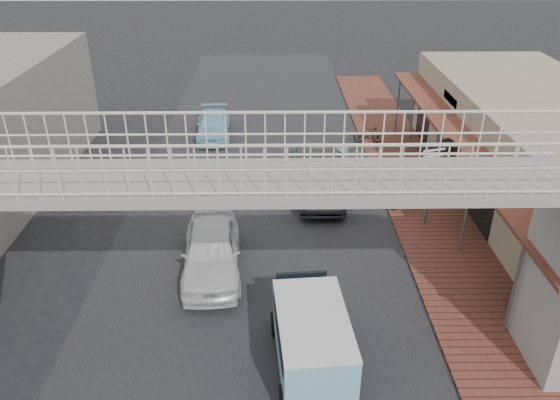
{
  "coord_description": "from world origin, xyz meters",
  "views": [
    {
      "loc": [
        0.61,
        -14.42,
        10.21
      ],
      "look_at": [
        0.83,
        1.43,
        1.8
      ],
      "focal_mm": 35.0,
      "sensor_mm": 36.0,
      "label": 1
    }
  ],
  "objects_px": {
    "white_hatchback": "(211,251)",
    "angkot_curb": "(321,164)",
    "dark_sedan": "(319,177)",
    "motorcycle_far": "(369,134)",
    "angkot_far": "(213,125)",
    "angkot_van": "(311,333)",
    "arrow_sign": "(454,155)",
    "motorcycle_near": "(408,199)"
  },
  "relations": [
    {
      "from": "white_hatchback",
      "to": "arrow_sign",
      "type": "xyz_separation_m",
      "value": [
        8.26,
        2.97,
        1.95
      ]
    },
    {
      "from": "angkot_far",
      "to": "dark_sedan",
      "type": "bearing_deg",
      "value": -57.66
    },
    {
      "from": "angkot_far",
      "to": "motorcycle_near",
      "type": "relative_size",
      "value": 2.56
    },
    {
      "from": "white_hatchback",
      "to": "dark_sedan",
      "type": "height_order",
      "value": "dark_sedan"
    },
    {
      "from": "white_hatchback",
      "to": "motorcycle_far",
      "type": "relative_size",
      "value": 3.03
    },
    {
      "from": "motorcycle_near",
      "to": "motorcycle_far",
      "type": "xyz_separation_m",
      "value": [
        -0.43,
        6.73,
        0.03
      ]
    },
    {
      "from": "white_hatchback",
      "to": "angkot_far",
      "type": "bearing_deg",
      "value": 91.32
    },
    {
      "from": "white_hatchback",
      "to": "arrow_sign",
      "type": "distance_m",
      "value": 8.99
    },
    {
      "from": "dark_sedan",
      "to": "angkot_van",
      "type": "height_order",
      "value": "angkot_van"
    },
    {
      "from": "white_hatchback",
      "to": "angkot_curb",
      "type": "xyz_separation_m",
      "value": [
        3.97,
        6.66,
        -0.03
      ]
    },
    {
      "from": "motorcycle_far",
      "to": "white_hatchback",
      "type": "bearing_deg",
      "value": 150.33
    },
    {
      "from": "dark_sedan",
      "to": "angkot_far",
      "type": "height_order",
      "value": "dark_sedan"
    },
    {
      "from": "angkot_van",
      "to": "motorcycle_near",
      "type": "xyz_separation_m",
      "value": [
        4.22,
        8.17,
        -0.66
      ]
    },
    {
      "from": "angkot_van",
      "to": "motorcycle_far",
      "type": "bearing_deg",
      "value": 71.29
    },
    {
      "from": "angkot_curb",
      "to": "angkot_far",
      "type": "xyz_separation_m",
      "value": [
        -5.04,
        5.22,
        -0.15
      ]
    },
    {
      "from": "angkot_far",
      "to": "arrow_sign",
      "type": "bearing_deg",
      "value": -47.57
    },
    {
      "from": "dark_sedan",
      "to": "angkot_van",
      "type": "xyz_separation_m",
      "value": [
        -0.92,
        -9.54,
        0.37
      ]
    },
    {
      "from": "motorcycle_far",
      "to": "arrow_sign",
      "type": "bearing_deg",
      "value": -165.74
    },
    {
      "from": "white_hatchback",
      "to": "arrow_sign",
      "type": "height_order",
      "value": "arrow_sign"
    },
    {
      "from": "angkot_curb",
      "to": "motorcycle_near",
      "type": "bearing_deg",
      "value": 144.48
    },
    {
      "from": "motorcycle_near",
      "to": "motorcycle_far",
      "type": "height_order",
      "value": "motorcycle_far"
    },
    {
      "from": "angkot_curb",
      "to": "arrow_sign",
      "type": "xyz_separation_m",
      "value": [
        4.29,
        -3.69,
        1.98
      ]
    },
    {
      "from": "motorcycle_near",
      "to": "arrow_sign",
      "type": "bearing_deg",
      "value": -144.12
    },
    {
      "from": "dark_sedan",
      "to": "motorcycle_near",
      "type": "xyz_separation_m",
      "value": [
        3.3,
        -1.37,
        -0.29
      ]
    },
    {
      "from": "angkot_van",
      "to": "arrow_sign",
      "type": "bearing_deg",
      "value": 48.91
    },
    {
      "from": "white_hatchback",
      "to": "angkot_van",
      "type": "bearing_deg",
      "value": -60.13
    },
    {
      "from": "dark_sedan",
      "to": "angkot_far",
      "type": "relative_size",
      "value": 1.21
    },
    {
      "from": "dark_sedan",
      "to": "motorcycle_near",
      "type": "height_order",
      "value": "dark_sedan"
    },
    {
      "from": "angkot_curb",
      "to": "motorcycle_far",
      "type": "relative_size",
      "value": 3.56
    },
    {
      "from": "angkot_far",
      "to": "motorcycle_far",
      "type": "distance_m",
      "value": 7.83
    },
    {
      "from": "dark_sedan",
      "to": "angkot_far",
      "type": "bearing_deg",
      "value": 125.97
    },
    {
      "from": "white_hatchback",
      "to": "motorcycle_far",
      "type": "bearing_deg",
      "value": 54.07
    },
    {
      "from": "motorcycle_far",
      "to": "arrow_sign",
      "type": "height_order",
      "value": "arrow_sign"
    },
    {
      "from": "angkot_curb",
      "to": "motorcycle_far",
      "type": "distance_m",
      "value": 4.78
    },
    {
      "from": "angkot_van",
      "to": "arrow_sign",
      "type": "xyz_separation_m",
      "value": [
        5.4,
        7.25,
        1.54
      ]
    },
    {
      "from": "white_hatchback",
      "to": "angkot_curb",
      "type": "height_order",
      "value": "white_hatchback"
    },
    {
      "from": "dark_sedan",
      "to": "motorcycle_far",
      "type": "relative_size",
      "value": 3.31
    },
    {
      "from": "angkot_van",
      "to": "motorcycle_far",
      "type": "height_order",
      "value": "angkot_van"
    },
    {
      "from": "white_hatchback",
      "to": "motorcycle_far",
      "type": "height_order",
      "value": "white_hatchback"
    },
    {
      "from": "angkot_far",
      "to": "angkot_van",
      "type": "relative_size",
      "value": 1.04
    },
    {
      "from": "white_hatchback",
      "to": "motorcycle_far",
      "type": "distance_m",
      "value": 12.53
    },
    {
      "from": "angkot_curb",
      "to": "motorcycle_far",
      "type": "height_order",
      "value": "angkot_curb"
    }
  ]
}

